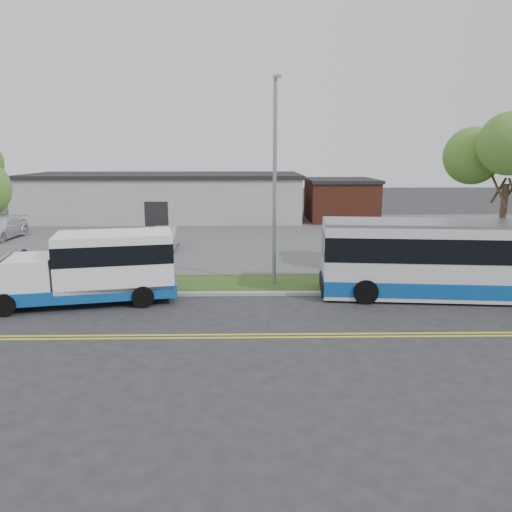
{
  "coord_description": "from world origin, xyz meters",
  "views": [
    {
      "loc": [
        1.66,
        -20.57,
        6.35
      ],
      "look_at": [
        2.12,
        2.11,
        1.6
      ],
      "focal_mm": 35.0,
      "sensor_mm": 36.0,
      "label": 1
    }
  ],
  "objects_px": {
    "shuttle_bus": "(97,266)",
    "streetlight_near": "(275,176)",
    "transit_bus": "(462,260)",
    "parked_car_b": "(1,229)",
    "pedestrian": "(25,265)",
    "tree_east": "(509,155)",
    "parked_car_a": "(165,238)"
  },
  "relations": [
    {
      "from": "tree_east",
      "to": "parked_car_b",
      "type": "xyz_separation_m",
      "value": [
        -30.22,
        12.83,
        -5.36
      ]
    },
    {
      "from": "shuttle_bus",
      "to": "parked_car_a",
      "type": "xyz_separation_m",
      "value": [
        1.02,
        11.65,
        -0.79
      ]
    },
    {
      "from": "pedestrian",
      "to": "parked_car_a",
      "type": "distance_m",
      "value": 10.0
    },
    {
      "from": "transit_bus",
      "to": "pedestrian",
      "type": "bearing_deg",
      "value": 177.63
    },
    {
      "from": "streetlight_near",
      "to": "parked_car_b",
      "type": "height_order",
      "value": "streetlight_near"
    },
    {
      "from": "tree_east",
      "to": "parked_car_a",
      "type": "relative_size",
      "value": 1.93
    },
    {
      "from": "streetlight_near",
      "to": "parked_car_a",
      "type": "bearing_deg",
      "value": 126.12
    },
    {
      "from": "pedestrian",
      "to": "parked_car_b",
      "type": "xyz_separation_m",
      "value": [
        -7.0,
        12.28,
        -0.05
      ]
    },
    {
      "from": "tree_east",
      "to": "shuttle_bus",
      "type": "bearing_deg",
      "value": -171.51
    },
    {
      "from": "shuttle_bus",
      "to": "parked_car_b",
      "type": "height_order",
      "value": "shuttle_bus"
    },
    {
      "from": "tree_east",
      "to": "pedestrian",
      "type": "relative_size",
      "value": 5.22
    },
    {
      "from": "transit_bus",
      "to": "parked_car_b",
      "type": "bearing_deg",
      "value": 156.76
    },
    {
      "from": "pedestrian",
      "to": "streetlight_near",
      "type": "bearing_deg",
      "value": 133.34
    },
    {
      "from": "shuttle_bus",
      "to": "parked_car_b",
      "type": "distance_m",
      "value": 19.43
    },
    {
      "from": "shuttle_bus",
      "to": "transit_bus",
      "type": "relative_size",
      "value": 0.65
    },
    {
      "from": "shuttle_bus",
      "to": "streetlight_near",
      "type": "bearing_deg",
      "value": 6.62
    },
    {
      "from": "tree_east",
      "to": "streetlight_near",
      "type": "distance_m",
      "value": 11.05
    },
    {
      "from": "pedestrian",
      "to": "parked_car_b",
      "type": "relative_size",
      "value": 0.31
    },
    {
      "from": "parked_car_a",
      "to": "shuttle_bus",
      "type": "bearing_deg",
      "value": -96.99
    },
    {
      "from": "transit_bus",
      "to": "parked_car_a",
      "type": "xyz_separation_m",
      "value": [
        -14.79,
        11.26,
        -0.9
      ]
    },
    {
      "from": "shuttle_bus",
      "to": "transit_bus",
      "type": "xyz_separation_m",
      "value": [
        15.81,
        0.39,
        0.11
      ]
    },
    {
      "from": "streetlight_near",
      "to": "parked_car_a",
      "type": "distance_m",
      "value": 12.14
    },
    {
      "from": "streetlight_near",
      "to": "pedestrian",
      "type": "bearing_deg",
      "value": 176.17
    },
    {
      "from": "tree_east",
      "to": "shuttle_bus",
      "type": "relative_size",
      "value": 1.03
    },
    {
      "from": "parked_car_a",
      "to": "transit_bus",
      "type": "bearing_deg",
      "value": -39.24
    },
    {
      "from": "transit_bus",
      "to": "parked_car_b",
      "type": "height_order",
      "value": "transit_bus"
    },
    {
      "from": "streetlight_near",
      "to": "pedestrian",
      "type": "relative_size",
      "value": 5.95
    },
    {
      "from": "transit_bus",
      "to": "tree_east",
      "type": "bearing_deg",
      "value": 45.69
    },
    {
      "from": "tree_east",
      "to": "parked_car_b",
      "type": "distance_m",
      "value": 33.27
    },
    {
      "from": "tree_east",
      "to": "pedestrian",
      "type": "bearing_deg",
      "value": 178.66
    },
    {
      "from": "transit_bus",
      "to": "parked_car_b",
      "type": "relative_size",
      "value": 2.4
    },
    {
      "from": "tree_east",
      "to": "parked_car_a",
      "type": "xyz_separation_m",
      "value": [
        -17.66,
        8.86,
        -5.39
      ]
    }
  ]
}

